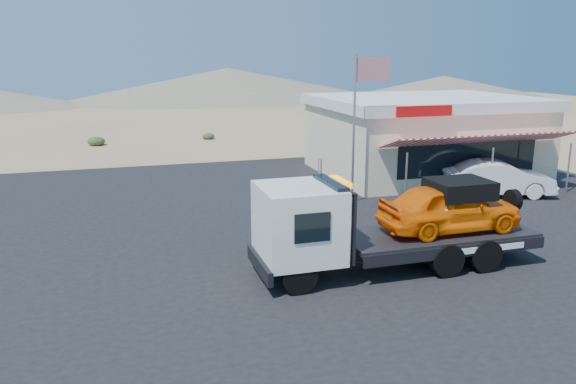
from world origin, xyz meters
The scene contains 7 objects.
ground centered at (0.00, 0.00, 0.00)m, with size 120.00×120.00×0.00m, color #8C7650.
asphalt_lot centered at (2.00, 3.00, 0.01)m, with size 32.00×24.00×0.02m, color black.
tow_truck centered at (2.80, -2.59, 1.47)m, with size 8.13×2.41×2.72m.
white_sedan centered at (11.18, 3.71, 0.78)m, with size 1.61×4.62×1.52m, color silver.
jerky_store centered at (10.50, 8.97, 1.99)m, with size 10.40×9.97×3.90m.
flagpole centered at (4.93, 4.50, 3.76)m, with size 1.55×0.10×6.00m.
distant_hills centered at (-9.77, 55.14, 1.89)m, with size 126.00×48.00×4.20m.
Camera 1 is at (-4.42, -16.28, 6.03)m, focal length 35.00 mm.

